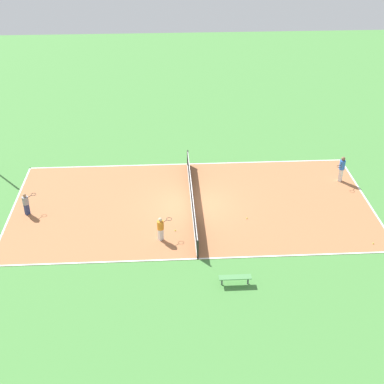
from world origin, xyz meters
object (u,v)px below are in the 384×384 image
object	(u,v)px
bench	(235,278)
tennis_ball_far_baseline	(373,243)
player_near_blue	(342,167)
tennis_ball_midcourt	(247,218)
player_center_orange	(161,228)
tennis_net	(192,197)
player_baseline_gray	(26,203)
tennis_ball_left_sideline	(175,230)

from	to	relation	value
bench	tennis_ball_far_baseline	world-z (taller)	bench
player_near_blue	tennis_ball_midcourt	world-z (taller)	player_near_blue
player_center_orange	tennis_net	bearing A→B (deg)	23.26
tennis_ball_midcourt	player_near_blue	bearing A→B (deg)	-58.73
bench	player_center_orange	xyz separation A→B (m)	(3.82, 3.51, 0.42)
bench	player_near_blue	distance (m)	12.46
tennis_net	player_center_orange	size ratio (longest dim) A/B	7.38
player_baseline_gray	bench	bearing A→B (deg)	-80.48
player_near_blue	player_center_orange	bearing A→B (deg)	-27.28
tennis_net	tennis_ball_left_sideline	xyz separation A→B (m)	(-2.65, 1.08, -0.51)
tennis_net	tennis_ball_midcourt	distance (m)	3.51
tennis_ball_midcourt	player_baseline_gray	bearing A→B (deg)	84.47
tennis_net	player_center_orange	xyz separation A→B (m)	(-3.42, 1.86, 0.24)
bench	player_center_orange	world-z (taller)	player_center_orange
tennis_net	player_baseline_gray	bearing A→B (deg)	92.73
tennis_net	tennis_ball_far_baseline	size ratio (longest dim) A/B	151.29
tennis_ball_left_sideline	bench	bearing A→B (deg)	-149.29
player_baseline_gray	player_near_blue	distance (m)	19.36
tennis_net	player_baseline_gray	size ratio (longest dim) A/B	7.57
bench	player_near_blue	bearing A→B (deg)	-129.83
player_center_orange	tennis_ball_left_sideline	distance (m)	1.33
tennis_ball_far_baseline	tennis_ball_midcourt	distance (m)	6.94
player_baseline_gray	player_center_orange	bearing A→B (deg)	-70.36
player_center_orange	tennis_ball_left_sideline	size ratio (longest dim) A/B	20.49
tennis_net	tennis_ball_left_sideline	size ratio (longest dim) A/B	151.29
player_near_blue	player_center_orange	size ratio (longest dim) A/B	1.23
bench	player_baseline_gray	bearing A→B (deg)	-31.22
tennis_net	tennis_ball_midcourt	world-z (taller)	tennis_net
tennis_net	player_baseline_gray	xyz separation A→B (m)	(-0.46, 9.54, 0.22)
bench	player_near_blue	world-z (taller)	player_near_blue
player_center_orange	tennis_ball_midcourt	size ratio (longest dim) A/B	20.49
player_center_orange	tennis_ball_left_sideline	bearing A→B (deg)	6.28
tennis_ball_left_sideline	tennis_ball_far_baseline	bearing A→B (deg)	-99.77
player_near_blue	tennis_net	bearing A→B (deg)	-40.29
player_near_blue	tennis_ball_far_baseline	distance (m)	6.84
tennis_net	player_center_orange	world-z (taller)	player_center_orange
player_center_orange	player_baseline_gray	bearing A→B (deg)	120.71
player_near_blue	bench	bearing A→B (deg)	-3.67
bench	tennis_ball_midcourt	xyz separation A→B (m)	(5.56, -1.40, -0.33)
tennis_ball_midcourt	tennis_net	bearing A→B (deg)	61.20
player_near_blue	tennis_ball_left_sideline	xyz separation A→B (m)	(-4.97, 10.69, -0.95)
tennis_ball_left_sideline	tennis_ball_midcourt	xyz separation A→B (m)	(0.98, -4.12, 0.00)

